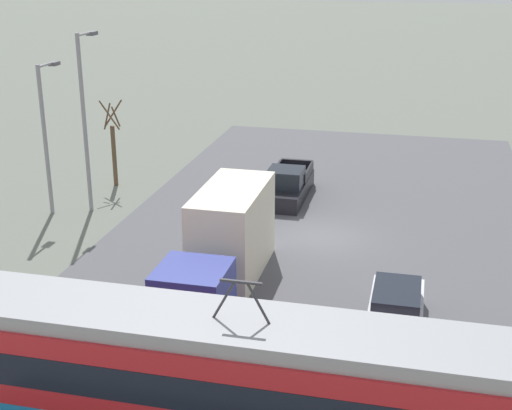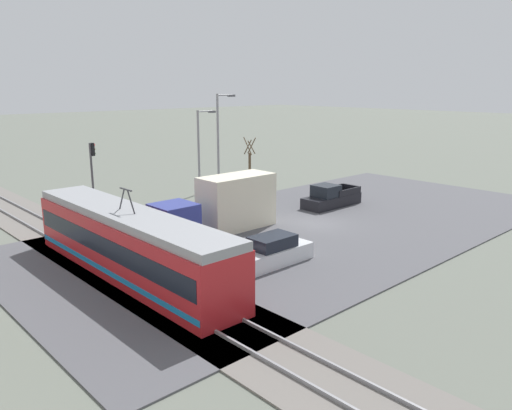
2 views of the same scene
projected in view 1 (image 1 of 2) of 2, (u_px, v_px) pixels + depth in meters
The scene contains 9 objects.
ground_plane at pixel (323, 239), 32.38m from camera, with size 320.00×320.00×0.00m, color #60665B.
road_surface at pixel (323, 238), 32.37m from camera, with size 19.53×40.25×0.08m.
light_rail_tram at pixel (242, 377), 18.93m from camera, with size 15.67×2.81×4.43m.
box_truck at pixel (224, 246), 27.21m from camera, with size 2.39×8.78×3.57m.
pickup_truck at pixel (288, 186), 37.24m from camera, with size 1.92×5.34×1.79m.
sedan_car_0 at pixel (395, 313), 24.28m from camera, with size 1.83×4.70×1.56m.
street_tree at pixel (114, 147), 39.06m from camera, with size 1.14×0.95×4.81m.
street_lamp_near_crossing at pixel (85, 112), 34.45m from camera, with size 0.36×1.95×8.76m.
street_lamp_mid_block at pixel (46, 128), 34.35m from camera, with size 0.36×1.95×7.37m.
Camera 1 is at (-3.97, 29.86, 12.38)m, focal length 50.00 mm.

